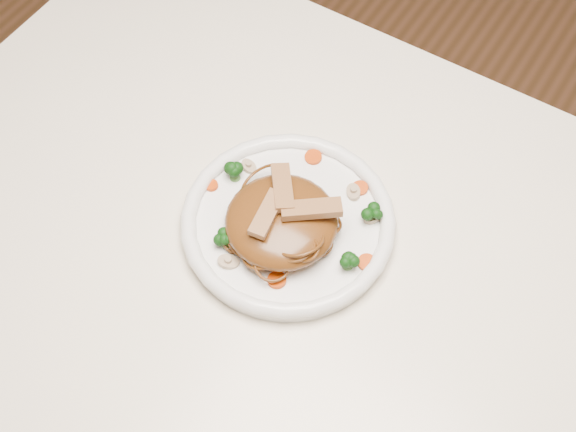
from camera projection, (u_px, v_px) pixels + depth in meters
The scene contains 19 objects.
table at pixel (318, 309), 1.05m from camera, with size 1.20×0.80×0.75m.
plate at pixel (288, 225), 0.99m from camera, with size 0.26×0.26×0.02m, color white.
noodle_mound at pixel (281, 221), 0.96m from camera, with size 0.14×0.14×0.04m, color #5C2C11.
chicken_a at pixel (312, 209), 0.94m from camera, with size 0.07×0.02×0.01m, color #A06F4C.
chicken_b at pixel (282, 188), 0.95m from camera, with size 0.07×0.02×0.01m, color #A06F4C.
chicken_c at pixel (267, 214), 0.93m from camera, with size 0.06×0.02×0.01m, color #A06F4C.
broccoli_0 at pixel (373, 212), 0.98m from camera, with size 0.03×0.03×0.03m, color #0F3C0C, non-canonical shape.
broccoli_1 at pixel (235, 171), 1.01m from camera, with size 0.03×0.03×0.03m, color #0F3C0C, non-canonical shape.
broccoli_2 at pixel (226, 237), 0.96m from camera, with size 0.03×0.03×0.03m, color #0F3C0C, non-canonical shape.
broccoli_3 at pixel (348, 260), 0.94m from camera, with size 0.02×0.02×0.03m, color #0F3C0C, non-canonical shape.
carrot_0 at pixel (360, 188), 1.01m from camera, with size 0.02×0.02×0.01m, color #BD3D06.
carrot_1 at pixel (212, 185), 1.01m from camera, with size 0.02×0.02×0.01m, color #BD3D06.
carrot_2 at pixel (367, 262), 0.95m from camera, with size 0.02×0.02×0.01m, color #BD3D06.
carrot_3 at pixel (313, 157), 1.04m from camera, with size 0.02×0.02×0.01m, color #BD3D06.
carrot_4 at pixel (277, 280), 0.94m from camera, with size 0.02×0.02×0.01m, color #BD3D06.
mushroom_0 at pixel (228, 262), 0.95m from camera, with size 0.03×0.03×0.01m, color beige.
mushroom_1 at pixel (373, 216), 0.99m from camera, with size 0.03×0.03×0.01m, color beige.
mushroom_2 at pixel (249, 167), 1.03m from camera, with size 0.02×0.02×0.01m, color beige.
mushroom_3 at pixel (353, 192), 1.01m from camera, with size 0.03×0.03×0.01m, color beige.
Camera 1 is at (0.21, -0.41, 1.60)m, focal length 49.55 mm.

